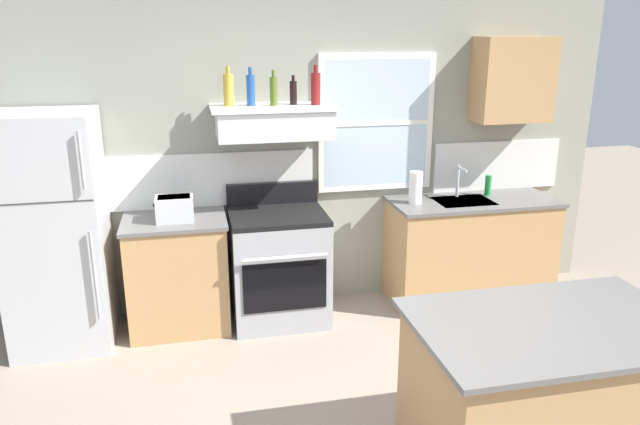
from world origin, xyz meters
The scene contains 17 objects.
back_wall centered at (0.03, 2.23, 1.35)m, with size 5.40×0.11×2.70m.
refrigerator centered at (-1.90, 1.84, 0.88)m, with size 0.70×0.72×1.76m.
counter_left_of_stove centered at (-1.05, 1.90, 0.46)m, with size 0.79×0.63×0.91m.
toaster centered at (-1.04, 1.84, 1.01)m, with size 0.30×0.20×0.19m.
stove_range centered at (-0.25, 1.86, 0.46)m, with size 0.76×0.69×1.09m.
range_hood_shelf centered at (-0.25, 1.96, 1.62)m, with size 0.96×0.52×0.24m.
bottle_champagne_gold_foil centered at (-0.58, 2.01, 1.87)m, with size 0.08×0.08×0.30m.
bottle_blue_liqueur centered at (-0.42, 1.99, 1.87)m, with size 0.07×0.07×0.29m.
bottle_olive_oil_square centered at (-0.24, 1.96, 1.86)m, with size 0.06×0.06×0.27m.
bottle_balsamic_dark centered at (-0.09, 1.99, 1.84)m, with size 0.06×0.06×0.22m.
bottle_red_label_wine centered at (0.08, 1.94, 1.87)m, with size 0.07×0.07×0.30m.
counter_right_with_sink centered at (1.45, 1.90, 0.46)m, with size 1.43×0.63×0.91m.
sink_faucet centered at (1.35, 2.00, 1.08)m, with size 0.03×0.17×0.28m.
paper_towel_roll centered at (0.92, 1.90, 1.04)m, with size 0.11×0.11×0.27m, color white.
dish_soap_bottle centered at (1.63, 2.00, 1.00)m, with size 0.06×0.06×0.18m, color #268C3F.
kitchen_island centered at (0.82, -0.28, 0.46)m, with size 1.40×0.90×0.91m.
upper_cabinet_right centered at (1.80, 2.04, 1.90)m, with size 0.64×0.32×0.70m.
Camera 1 is at (-0.90, -2.67, 2.31)m, focal length 33.85 mm.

